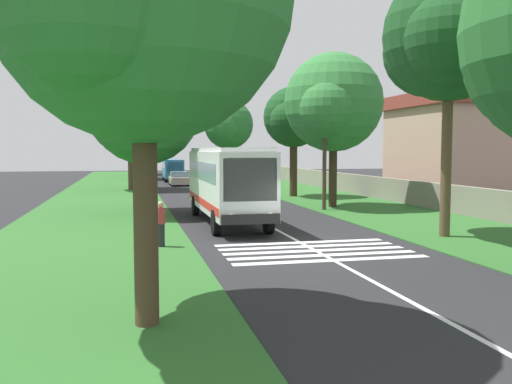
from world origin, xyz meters
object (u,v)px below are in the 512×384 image
roadside_tree_left_3 (129,116)px  roadside_tree_left_1 (134,126)px  trailing_car_2 (179,179)px  roadside_tree_right_3 (227,126)px  utility_pole (325,141)px  roadside_tree_right_0 (292,119)px  trailing_minibus_0 (173,168)px  roadside_tree_left_2 (137,2)px  roadside_tree_left_0 (142,112)px  roadside_tree_right_1 (331,105)px  roadside_tree_left_4 (133,126)px  trailing_car_0 (236,186)px  pedestrian (161,223)px  roadside_building (450,145)px  coach_bus (227,180)px  roadside_tree_right_2 (444,40)px  trailing_car_1 (219,182)px

roadside_tree_left_3 → roadside_tree_left_1: bearing=-1.5°
trailing_car_2 → roadside_tree_right_3: 16.98m
roadside_tree_left_1 → utility_pole: bearing=-168.7°
roadside_tree_left_3 → roadside_tree_right_0: bearing=-130.8°
trailing_minibus_0 → roadside_tree_left_2: bearing=174.8°
roadside_tree_left_0 → roadside_tree_right_1: roadside_tree_right_1 is taller
roadside_tree_left_4 → trailing_minibus_0: bearing=-145.9°
trailing_car_0 → roadside_tree_left_2: (-33.02, 8.34, 5.93)m
roadside_tree_left_1 → roadside_tree_right_0: roadside_tree_left_1 is taller
roadside_tree_right_1 → pedestrian: bearing=137.6°
roadside_tree_left_1 → roadside_tree_right_1: roadside_tree_left_1 is taller
roadside_tree_left_1 → roadside_building: (-45.50, -23.24, -3.11)m
roadside_tree_left_1 → roadside_tree_right_0: 44.18m
roadside_tree_left_3 → utility_pole: size_ratio=1.30×
roadside_tree_right_1 → roadside_tree_right_3: size_ratio=0.96×
roadside_tree_left_4 → utility_pole: 41.08m
trailing_car_0 → roadside_building: size_ratio=0.44×
trailing_minibus_0 → pedestrian: bearing=175.0°
roadside_tree_right_3 → roadside_building: (-32.54, -11.68, -2.73)m
roadside_building → roadside_tree_left_2: bearing=138.4°
trailing_minibus_0 → roadside_tree_left_1: 20.59m
trailing_car_0 → roadside_tree_right_0: 7.29m
coach_bus → roadside_tree_left_4: bearing=5.3°
roadside_tree_right_1 → roadside_tree_right_2: roadside_tree_right_2 is taller
roadside_tree_right_2 → utility_pole: (10.74, 1.23, -3.95)m
roadside_tree_left_2 → roadside_tree_right_3: bearing=-11.7°
roadside_tree_left_3 → coach_bus: bearing=-169.5°
roadside_building → pedestrian: roadside_building is taller
roadside_tree_left_2 → pedestrian: roadside_tree_left_2 is taller
roadside_tree_right_3 → utility_pole: 39.73m
utility_pole → coach_bus: bearing=123.2°
roadside_tree_right_2 → roadside_tree_right_3: (50.37, 0.16, -1.38)m
trailing_car_2 → trailing_minibus_0: trailing_minibus_0 is taller
roadside_tree_left_2 → roadside_building: (27.01, -23.99, -2.59)m
roadside_building → coach_bus: bearing=120.5°
trailing_car_1 → trailing_minibus_0: trailing_minibus_0 is taller
roadside_tree_right_1 → trailing_minibus_0: bearing=13.3°
trailing_minibus_0 → roadside_tree_right_2: (-43.93, -7.67, 6.57)m
trailing_minibus_0 → utility_pole: utility_pole is taller
trailing_car_0 → roadside_tree_left_1: bearing=10.9°
roadside_tree_right_0 → roadside_tree_right_3: roadside_tree_right_3 is taller
roadside_tree_right_2 → roadside_building: bearing=-32.9°
utility_pole → trailing_minibus_0: bearing=11.0°
trailing_car_2 → roadside_tree_right_1: bearing=-162.8°
roadside_building → pedestrian: size_ratio=5.76×
roadside_tree_left_2 → trailing_car_2: bearing=-6.0°
trailing_car_2 → roadside_tree_left_0: (-24.86, 4.23, 5.09)m
roadside_tree_right_3 → pedestrian: size_ratio=5.94×
roadside_tree_left_0 → roadside_tree_right_3: (38.83, -11.74, 0.98)m
coach_bus → roadside_tree_right_2: bearing=-128.7°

